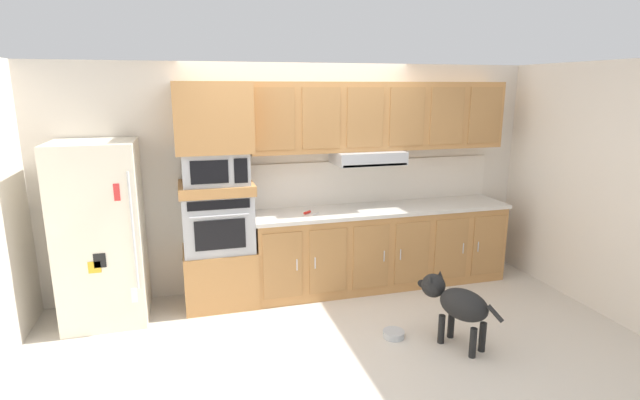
% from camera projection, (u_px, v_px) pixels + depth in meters
% --- Properties ---
extents(ground_plane, '(9.60, 9.60, 0.00)m').
position_uv_depth(ground_plane, '(326.00, 322.00, 4.74)').
color(ground_plane, beige).
extents(back_kitchen_wall, '(6.20, 0.12, 2.50)m').
position_uv_depth(back_kitchen_wall, '(299.00, 177.00, 5.49)').
color(back_kitchen_wall, beige).
rests_on(back_kitchen_wall, ground).
extents(side_panel_right, '(0.12, 7.10, 2.50)m').
position_uv_depth(side_panel_right, '(576.00, 182.00, 5.19)').
color(side_panel_right, silver).
rests_on(side_panel_right, ground).
extents(refrigerator, '(0.76, 0.73, 1.76)m').
position_uv_depth(refrigerator, '(101.00, 233.00, 4.63)').
color(refrigerator, silver).
rests_on(refrigerator, ground).
extents(oven_base_cabinet, '(0.74, 0.62, 0.60)m').
position_uv_depth(oven_base_cabinet, '(221.00, 275.00, 5.12)').
color(oven_base_cabinet, '#B77F47').
rests_on(oven_base_cabinet, ground).
extents(built_in_oven, '(0.70, 0.62, 0.60)m').
position_uv_depth(built_in_oven, '(218.00, 221.00, 4.98)').
color(built_in_oven, '#A8AAAF').
rests_on(built_in_oven, oven_base_cabinet).
extents(appliance_mid_shelf, '(0.74, 0.62, 0.10)m').
position_uv_depth(appliance_mid_shelf, '(216.00, 188.00, 4.91)').
color(appliance_mid_shelf, '#B77F47').
rests_on(appliance_mid_shelf, built_in_oven).
extents(microwave, '(0.64, 0.54, 0.32)m').
position_uv_depth(microwave, '(215.00, 167.00, 4.86)').
color(microwave, '#A8AAAF').
rests_on(microwave, appliance_mid_shelf).
extents(appliance_upper_cabinet, '(0.74, 0.62, 0.68)m').
position_uv_depth(appliance_upper_cabinet, '(213.00, 117.00, 4.74)').
color(appliance_upper_cabinet, '#B77F47').
rests_on(appliance_upper_cabinet, microwave).
extents(lower_cabinet_run, '(2.91, 0.63, 0.88)m').
position_uv_depth(lower_cabinet_run, '(381.00, 248.00, 5.57)').
color(lower_cabinet_run, '#B77F47').
rests_on(lower_cabinet_run, ground).
extents(countertop_slab, '(2.95, 0.64, 0.04)m').
position_uv_depth(countertop_slab, '(382.00, 209.00, 5.47)').
color(countertop_slab, beige).
rests_on(countertop_slab, lower_cabinet_run).
extents(backsplash_panel, '(2.95, 0.02, 0.50)m').
position_uv_depth(backsplash_panel, '(373.00, 181.00, 5.67)').
color(backsplash_panel, silver).
rests_on(backsplash_panel, countertop_slab).
extents(upper_cabinet_with_hood, '(2.91, 0.48, 0.88)m').
position_uv_depth(upper_cabinet_with_hood, '(380.00, 119.00, 5.35)').
color(upper_cabinet_with_hood, '#B77F47').
rests_on(upper_cabinet_with_hood, backsplash_panel).
extents(screwdriver, '(0.17, 0.17, 0.03)m').
position_uv_depth(screwdriver, '(308.00, 213.00, 5.18)').
color(screwdriver, red).
rests_on(screwdriver, countertop_slab).
extents(dog, '(0.47, 0.81, 0.61)m').
position_uv_depth(dog, '(456.00, 302.00, 4.26)').
color(dog, black).
rests_on(dog, ground).
extents(dog_food_bowl, '(0.20, 0.20, 0.06)m').
position_uv_depth(dog_food_bowl, '(394.00, 334.00, 4.45)').
color(dog_food_bowl, '#B2B7BC').
rests_on(dog_food_bowl, ground).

